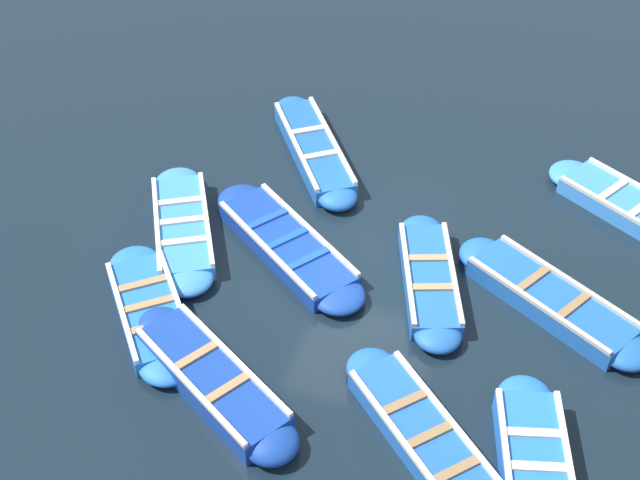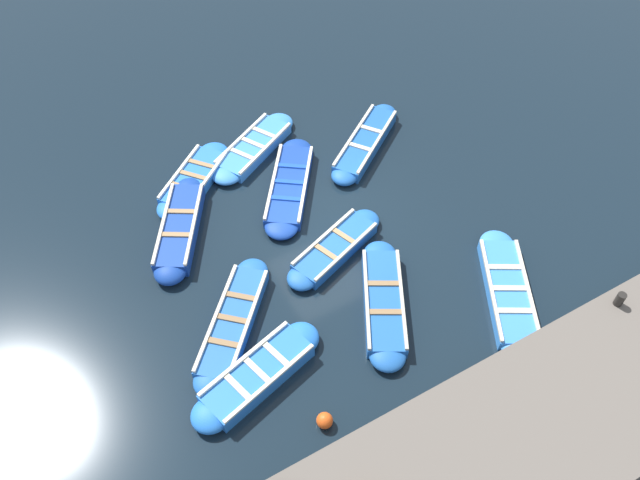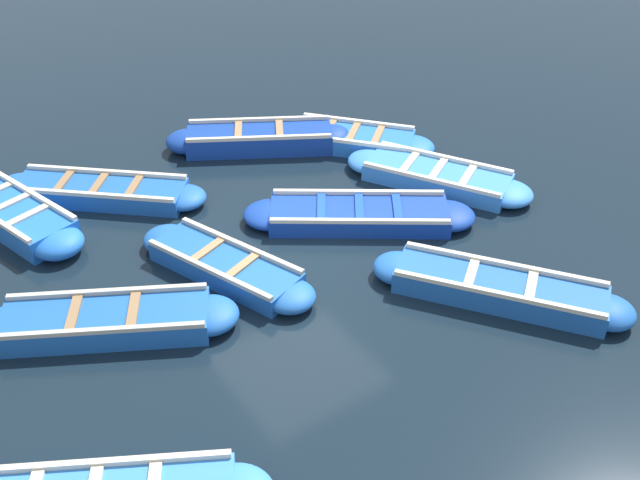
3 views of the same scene
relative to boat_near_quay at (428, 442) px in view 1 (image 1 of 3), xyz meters
The scene contains 11 objects.
ground_plane 3.94m from the boat_near_quay, 119.22° to the left, with size 120.00×120.00×0.00m, color black.
boat_near_quay is the anchor object (origin of this frame).
boat_far_corner 6.12m from the boat_near_quay, 150.14° to the left, with size 2.51×3.52×0.38m.
boat_stern_in 3.33m from the boat_near_quay, behind, with size 3.59×2.58×0.47m.
boat_outer_left 1.53m from the boat_near_quay, ahead, with size 1.76×3.57×0.47m.
boat_end_of_row 6.63m from the boat_near_quay, 68.24° to the left, with size 3.86×2.73×0.38m.
boat_outer_right 5.00m from the boat_near_quay, 168.53° to the left, with size 2.79×3.09×0.38m.
boat_tucked 4.66m from the boat_near_quay, 136.11° to the left, with size 3.75×3.03×0.37m.
boat_inner_gap 7.16m from the boat_near_quay, 122.54° to the left, with size 2.88×3.58×0.41m.
boat_broadside 3.30m from the boat_near_quay, 103.73° to the left, with size 1.85×3.35×0.38m.
boat_alongside 3.59m from the boat_near_quay, 70.00° to the left, with size 3.68×2.58×0.41m.
Camera 1 is at (2.91, -10.98, 10.71)m, focal length 50.00 mm.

